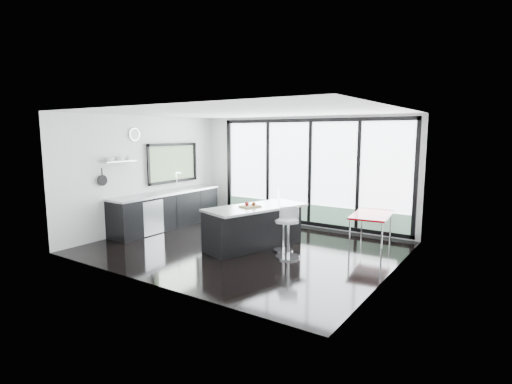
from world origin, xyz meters
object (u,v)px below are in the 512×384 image
Objects in this scene: island at (254,226)px; bar_stool_near at (288,239)px; red_table at (371,230)px; bar_stool_far at (283,236)px.

island is 1.00m from bar_stool_near.
red_table is at bearing 36.42° from island.
island is 1.82× the size of red_table.
island is 3.67× the size of bar_stool_far.
bar_stool_far is (-0.30, 0.34, -0.06)m from bar_stool_near.
island is at bearing -143.58° from red_table.
island reaches higher than bar_stool_near.
red_table is at bearing 42.78° from bar_stool_far.
bar_stool_near is (0.97, -0.25, -0.07)m from island.
bar_stool_near is 0.58× the size of red_table.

